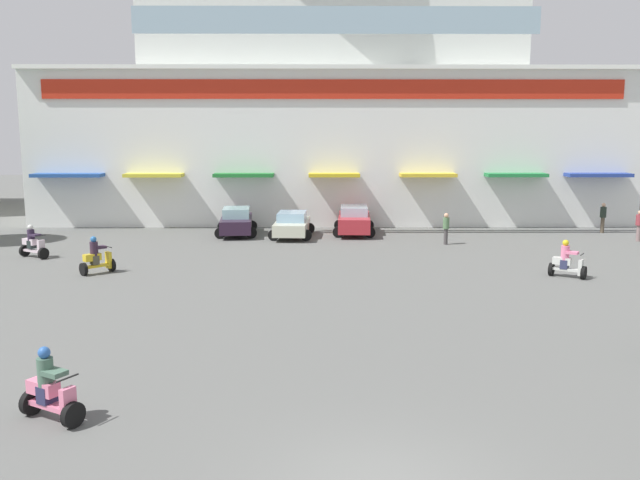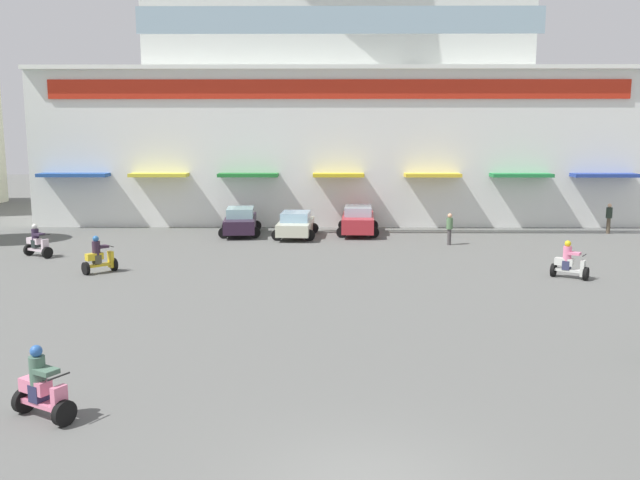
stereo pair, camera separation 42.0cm
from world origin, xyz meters
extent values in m
plane|color=#5B5C59|center=(0.00, 13.00, 0.00)|extent=(128.00, 128.00, 0.00)
cube|color=white|center=(0.00, 35.90, 4.59)|extent=(36.53, 11.80, 9.18)
cube|color=white|center=(0.00, 36.49, 12.53)|extent=(23.31, 10.62, 6.71)
cube|color=red|center=(0.00, 29.94, 8.06)|extent=(33.60, 0.12, 1.10)
cube|color=white|center=(0.00, 29.90, 9.30)|extent=(36.53, 0.70, 0.24)
cube|color=#244D99|center=(-15.43, 29.45, 3.15)|extent=(4.04, 1.10, 0.20)
cube|color=gold|center=(-10.44, 29.45, 3.15)|extent=(3.36, 1.10, 0.20)
cube|color=#1E6C2C|center=(-5.22, 29.45, 3.15)|extent=(3.48, 1.10, 0.20)
cube|color=gold|center=(0.02, 29.45, 3.15)|extent=(2.95, 1.10, 0.20)
cube|color=gold|center=(5.50, 29.45, 3.15)|extent=(3.24, 1.10, 0.20)
cube|color=#217C3E|center=(10.64, 29.45, 3.15)|extent=(3.50, 1.10, 0.20)
cube|color=navy|center=(15.45, 29.45, 3.15)|extent=(3.71, 1.10, 0.20)
cube|color=#99B7C6|center=(0.00, 25.24, 11.19)|extent=(20.52, 0.08, 1.34)
cube|color=#2B1B2E|center=(-5.43, 27.15, 0.63)|extent=(1.98, 4.40, 0.72)
cube|color=#91BFC2|center=(-5.43, 27.15, 1.24)|extent=(1.58, 2.24, 0.52)
cylinder|color=black|center=(-6.36, 28.41, 0.30)|extent=(0.61, 0.21, 0.60)
cylinder|color=black|center=(-4.71, 28.54, 0.30)|extent=(0.61, 0.21, 0.60)
cylinder|color=black|center=(-6.16, 25.76, 0.30)|extent=(0.61, 0.21, 0.60)
cylinder|color=black|center=(-4.51, 25.89, 0.30)|extent=(0.61, 0.21, 0.60)
cube|color=beige|center=(-2.33, 26.30, 0.58)|extent=(1.95, 4.21, 0.62)
cube|color=#8EB4CF|center=(-2.33, 26.30, 1.13)|extent=(1.58, 2.14, 0.48)
cylinder|color=black|center=(-3.11, 27.62, 0.30)|extent=(0.61, 0.20, 0.60)
cylinder|color=black|center=(-1.41, 27.52, 0.30)|extent=(0.61, 0.20, 0.60)
cylinder|color=black|center=(-3.26, 25.08, 0.30)|extent=(0.61, 0.20, 0.60)
cylinder|color=black|center=(-1.56, 24.97, 0.30)|extent=(0.61, 0.20, 0.60)
cube|color=#AE2831|center=(1.09, 27.42, 0.67)|extent=(1.95, 4.56, 0.80)
cube|color=#A3B6C6|center=(1.09, 27.42, 1.31)|extent=(1.59, 2.31, 0.49)
cylinder|color=black|center=(0.31, 28.85, 0.30)|extent=(0.61, 0.20, 0.60)
cylinder|color=black|center=(2.02, 28.76, 0.30)|extent=(0.61, 0.20, 0.60)
cylinder|color=black|center=(0.16, 26.08, 0.30)|extent=(0.61, 0.20, 0.60)
cylinder|color=black|center=(1.87, 25.99, 0.30)|extent=(0.61, 0.20, 0.60)
cylinder|color=black|center=(-13.34, 20.05, 0.26)|extent=(0.40, 0.52, 0.52)
cylinder|color=black|center=(-14.47, 20.76, 0.26)|extent=(0.40, 0.52, 0.52)
cube|color=silver|center=(-13.90, 20.41, 0.32)|extent=(1.15, 0.86, 0.10)
cube|color=silver|center=(-14.11, 20.53, 0.72)|extent=(0.80, 0.65, 0.28)
cube|color=silver|center=(-13.45, 20.12, 0.51)|extent=(0.29, 0.35, 0.71)
cylinder|color=black|center=(-13.43, 20.11, 1.06)|extent=(0.31, 0.46, 0.04)
cube|color=#222A2A|center=(-14.02, 20.48, 0.60)|extent=(0.41, 0.42, 0.36)
cylinder|color=#31243A|center=(-14.02, 20.48, 1.04)|extent=(0.44, 0.44, 0.50)
sphere|color=silver|center=(-14.02, 20.48, 1.40)|extent=(0.25, 0.25, 0.25)
cube|color=#31243A|center=(-13.77, 20.32, 1.06)|extent=(0.55, 0.52, 0.10)
cylinder|color=black|center=(9.39, 15.71, 0.26)|extent=(0.41, 0.51, 0.52)
cylinder|color=black|center=(8.36, 16.40, 0.26)|extent=(0.41, 0.51, 0.52)
cube|color=silver|center=(8.88, 16.06, 0.32)|extent=(1.06, 0.84, 0.10)
cube|color=silver|center=(8.69, 16.18, 0.64)|extent=(0.74, 0.64, 0.28)
cube|color=silver|center=(9.29, 15.78, 0.46)|extent=(0.30, 0.34, 0.63)
cylinder|color=black|center=(9.31, 15.76, 0.98)|extent=(0.32, 0.45, 0.04)
cube|color=#2D3150|center=(8.77, 16.12, 0.52)|extent=(0.41, 0.42, 0.36)
cylinder|color=pink|center=(8.77, 16.12, 0.98)|extent=(0.44, 0.44, 0.56)
sphere|color=gold|center=(8.77, 16.12, 1.37)|extent=(0.25, 0.25, 0.25)
cube|color=pink|center=(9.00, 15.97, 1.01)|extent=(0.56, 0.53, 0.10)
cylinder|color=black|center=(-9.49, 17.38, 0.26)|extent=(0.47, 0.47, 0.52)
cylinder|color=black|center=(-10.36, 16.54, 0.26)|extent=(0.47, 0.47, 0.52)
cube|color=gold|center=(-9.93, 16.96, 0.32)|extent=(0.96, 0.94, 0.10)
cube|color=gold|center=(-10.08, 16.81, 0.70)|extent=(0.70, 0.69, 0.28)
cube|color=gold|center=(-9.58, 17.30, 0.49)|extent=(0.32, 0.33, 0.68)
cylinder|color=black|center=(-9.56, 17.31, 1.04)|extent=(0.39, 0.40, 0.04)
cube|color=#4B4937|center=(-10.01, 16.88, 0.58)|extent=(0.42, 0.42, 0.36)
cylinder|color=#322232|center=(-10.01, 16.88, 1.03)|extent=(0.45, 0.45, 0.55)
sphere|color=#2963A2|center=(-10.01, 16.88, 1.42)|extent=(0.25, 0.25, 0.25)
cube|color=#322232|center=(-9.82, 17.06, 1.06)|extent=(0.55, 0.55, 0.10)
cylinder|color=black|center=(-5.87, 2.46, 0.26)|extent=(0.39, 0.52, 0.52)
cylinder|color=black|center=(-6.94, 3.09, 0.26)|extent=(0.39, 0.52, 0.52)
cube|color=pink|center=(-6.41, 2.77, 0.32)|extent=(1.08, 0.80, 0.10)
cube|color=pink|center=(-6.60, 2.89, 0.66)|extent=(0.75, 0.61, 0.28)
cube|color=pink|center=(-5.98, 2.52, 0.47)|extent=(0.28, 0.35, 0.65)
cylinder|color=black|center=(-5.96, 2.51, 1.00)|extent=(0.30, 0.47, 0.04)
cube|color=#282949|center=(-6.52, 2.84, 0.54)|extent=(0.40, 0.42, 0.36)
cylinder|color=#476755|center=(-6.52, 2.84, 1.01)|extent=(0.44, 0.44, 0.58)
sphere|color=#2B5AA5|center=(-6.52, 2.84, 1.41)|extent=(0.25, 0.25, 0.25)
cube|color=#476755|center=(-6.28, 2.70, 1.04)|extent=(0.55, 0.52, 0.10)
cylinder|color=brown|center=(15.13, 27.71, 0.44)|extent=(0.26, 0.26, 0.88)
cylinder|color=#222E26|center=(15.13, 27.71, 1.17)|extent=(0.43, 0.43, 0.59)
sphere|color=#D7A888|center=(15.13, 27.71, 1.58)|extent=(0.22, 0.22, 0.22)
cylinder|color=#474343|center=(5.54, 23.85, 0.40)|extent=(0.28, 0.28, 0.81)
cylinder|color=#51754D|center=(5.54, 23.85, 1.09)|extent=(0.45, 0.45, 0.56)
sphere|color=tan|center=(5.54, 23.85, 1.49)|extent=(0.23, 0.23, 0.23)
camera|label=1|loc=(-1.12, -10.25, 5.82)|focal=38.32mm
camera|label=2|loc=(-0.70, -10.25, 5.82)|focal=38.32mm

